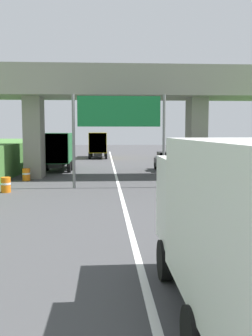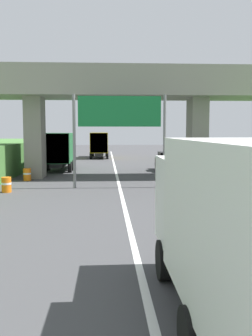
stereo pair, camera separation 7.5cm
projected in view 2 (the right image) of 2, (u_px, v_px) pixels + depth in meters
The scene contains 9 objects.
lane_centre_stripe at pixel (120, 188), 23.30m from camera, with size 0.20×86.48×0.01m, color white.
overpass_bridge at pixel (117, 95), 28.44m from camera, with size 40.00×4.80×8.38m.
overhead_highway_sign at pixel (120, 118), 23.04m from camera, with size 5.88×0.18×5.88m.
truck_yellow at pixel (99, 144), 50.12m from camera, with size 2.44×7.30×3.44m.
truck_green at pixel (60, 149), 34.28m from camera, with size 2.44×7.30×3.44m.
truck_white at pixel (251, 232), 5.99m from camera, with size 2.44×7.30×3.44m.
car_black at pixel (167, 161), 33.74m from camera, with size 1.86×4.10×1.72m.
construction_barrel_3 at pixel (6, 185), 21.66m from camera, with size 0.57×0.57×0.90m.
construction_barrel_4 at pixel (27, 174), 26.83m from camera, with size 0.57×0.57×0.90m.
Camera 2 is at (-0.85, 0.19, 3.56)m, focal length 39.35 mm.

